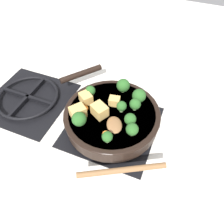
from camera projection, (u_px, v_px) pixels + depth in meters
ground_plane at (112, 127)px, 0.79m from camera, size 2.40×2.40×0.00m
front_burner_grate at (112, 125)px, 0.78m from camera, size 0.31×0.31×0.03m
rear_burner_grate at (28, 98)px, 0.87m from camera, size 0.31×0.31×0.03m
skillet_pan at (112, 116)px, 0.75m from camera, size 0.39×0.42×0.06m
wooden_spoon at (118, 149)px, 0.63m from camera, size 0.24×0.22×0.02m
tofu_cube_center_large at (114, 101)px, 0.74m from camera, size 0.04×0.04×0.03m
tofu_cube_near_handle at (100, 110)px, 0.71m from camera, size 0.06×0.06×0.04m
tofu_cube_east_chunk at (78, 112)px, 0.70m from camera, size 0.06×0.06×0.04m
tofu_cube_west_chunk at (86, 98)px, 0.75m from camera, size 0.05×0.06×0.03m
broccoli_floret_near_spoon at (123, 85)px, 0.77m from camera, size 0.05×0.05×0.05m
broccoli_floret_center_top at (122, 106)px, 0.71m from camera, size 0.03×0.03×0.04m
broccoli_floret_east_rim at (90, 91)px, 0.76m from camera, size 0.04×0.04×0.04m
broccoli_floret_west_rim at (79, 119)px, 0.67m from camera, size 0.05×0.05×0.05m
broccoli_floret_north_edge at (130, 119)px, 0.67m from camera, size 0.04×0.04×0.04m
broccoli_floret_south_cluster at (139, 96)px, 0.74m from camera, size 0.05×0.05×0.05m
broccoli_floret_mid_floret at (135, 104)px, 0.72m from camera, size 0.04×0.04×0.05m
broccoli_floret_small_inner at (107, 137)px, 0.63m from camera, size 0.03×0.03×0.04m
broccoli_floret_tall_stem at (132, 129)px, 0.65m from camera, size 0.04×0.04×0.05m
carrot_slice_orange_thin at (106, 134)px, 0.67m from camera, size 0.02×0.02×0.01m
carrot_slice_near_center at (85, 109)px, 0.73m from camera, size 0.02×0.02×0.01m
carrot_slice_edge_slice at (99, 107)px, 0.74m from camera, size 0.02×0.02×0.01m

